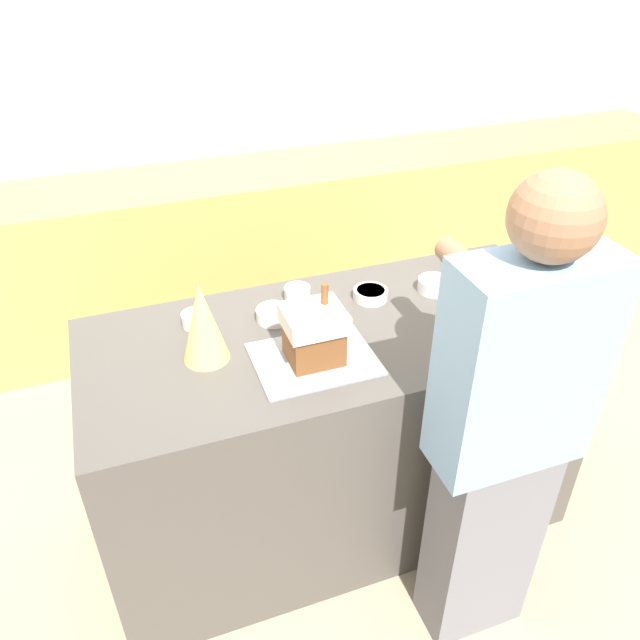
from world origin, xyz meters
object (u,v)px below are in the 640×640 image
object	(u,v)px
candy_bowl_near_tray_right	(297,292)
person	(503,438)
candy_bowl_near_tray_left	(196,319)
candy_bowl_front_corner	(474,288)
gingerbread_house	(314,333)
cookbook	(474,263)
candy_bowl_far_left	(434,284)
baking_tray	(314,359)
candy_bowl_far_right	(273,314)
decorative_tree	(203,322)
candy_bowl_behind_tray	(371,294)

from	to	relation	value
candy_bowl_near_tray_right	person	bearing A→B (deg)	-66.74
candy_bowl_near_tray_left	candy_bowl_front_corner	bearing A→B (deg)	-8.31
gingerbread_house	cookbook	distance (m)	0.93
candy_bowl_far_left	cookbook	bearing A→B (deg)	25.96
baking_tray	candy_bowl_front_corner	bearing A→B (deg)	14.40
candy_bowl_near_tray_left	cookbook	world-z (taller)	candy_bowl_near_tray_left
gingerbread_house	candy_bowl_far_right	bearing A→B (deg)	102.05
gingerbread_house	candy_bowl_near_tray_right	size ratio (longest dim) A/B	2.59
candy_bowl_near_tray_left	cookbook	bearing A→B (deg)	2.40
person	candy_bowl_far_right	bearing A→B (deg)	123.51
baking_tray	candy_bowl_far_left	world-z (taller)	candy_bowl_far_left
candy_bowl_front_corner	decorative_tree	bearing A→B (deg)	-177.27
candy_bowl_near_tray_left	person	size ratio (longest dim) A/B	0.06
baking_tray	candy_bowl_far_right	bearing A→B (deg)	101.97
decorative_tree	cookbook	bearing A→B (deg)	12.12
decorative_tree	candy_bowl_near_tray_left	world-z (taller)	decorative_tree
candy_bowl_near_tray_left	candy_bowl_near_tray_right	world-z (taller)	same
candy_bowl_front_corner	candy_bowl_behind_tray	xyz separation A→B (m)	(-0.39, 0.11, -0.01)
gingerbread_house	candy_bowl_near_tray_right	bearing A→B (deg)	80.09
candy_bowl_behind_tray	decorative_tree	bearing A→B (deg)	-166.72
gingerbread_house	candy_bowl_far_left	bearing A→B (deg)	24.03
candy_bowl_near_tray_right	candy_bowl_far_right	world-z (taller)	candy_bowl_near_tray_right
candy_bowl_front_corner	candy_bowl_near_tray_left	distance (m)	1.06
candy_bowl_far_right	baking_tray	bearing A→B (deg)	-78.03
candy_bowl_behind_tray	candy_bowl_far_right	xyz separation A→B (m)	(-0.39, -0.01, 0.00)
candy_bowl_near_tray_left	candy_bowl_far_right	bearing A→B (deg)	-12.66
candy_bowl_front_corner	cookbook	bearing A→B (deg)	58.16
candy_bowl_far_right	candy_bowl_far_left	bearing A→B (deg)	-1.30
candy_bowl_behind_tray	candy_bowl_near_tray_left	distance (m)	0.66
candy_bowl_front_corner	cookbook	world-z (taller)	candy_bowl_front_corner
candy_bowl_behind_tray	candy_bowl_far_right	size ratio (longest dim) A/B	1.05
candy_bowl_near_tray_left	person	world-z (taller)	person
candy_bowl_front_corner	candy_bowl_near_tray_right	xyz separation A→B (m)	(-0.65, 0.20, -0.00)
decorative_tree	cookbook	size ratio (longest dim) A/B	1.31
gingerbread_house	candy_bowl_near_tray_right	xyz separation A→B (m)	(0.07, 0.39, -0.08)
candy_bowl_near_tray_right	candy_bowl_far_right	distance (m)	0.17
decorative_tree	candy_bowl_far_left	bearing A→B (deg)	7.91
gingerbread_house	candy_bowl_far_right	distance (m)	0.29
cookbook	candy_bowl_near_tray_right	bearing A→B (deg)	-179.97
candy_bowl_front_corner	candy_bowl_behind_tray	distance (m)	0.40
candy_bowl_front_corner	candy_bowl_near_tray_right	distance (m)	0.68
baking_tray	person	bearing A→B (deg)	-47.16
candy_bowl_behind_tray	baking_tray	bearing A→B (deg)	-138.71
candy_bowl_near_tray_right	candy_bowl_front_corner	bearing A→B (deg)	-17.25
candy_bowl_far_left	candy_bowl_near_tray_right	xyz separation A→B (m)	(-0.52, 0.12, -0.00)
baking_tray	candy_bowl_far_right	size ratio (longest dim) A/B	3.17
decorative_tree	person	bearing A→B (deg)	-38.21
baking_tray	candy_bowl_behind_tray	world-z (taller)	candy_bowl_behind_tray
baking_tray	candy_bowl_far_right	distance (m)	0.28
baking_tray	candy_bowl_near_tray_right	distance (m)	0.39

